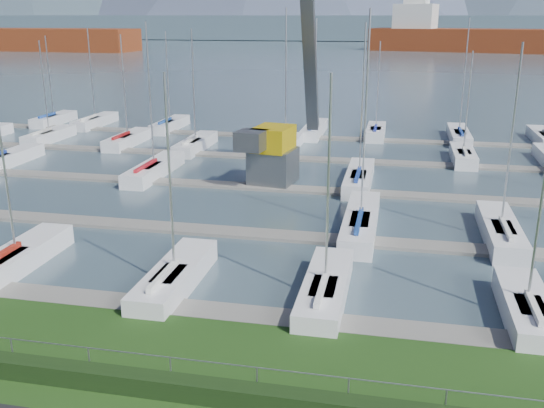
# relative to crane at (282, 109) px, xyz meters

# --- Properties ---
(water) EXTENTS (800.00, 540.00, 0.20)m
(water) POSITION_rel_crane_xyz_m (2.65, 231.48, -5.73)
(water) COLOR #425561
(hedge) EXTENTS (80.00, 0.70, 0.70)m
(hedge) POSITION_rel_crane_xyz_m (2.65, -28.92, -4.98)
(hedge) COLOR black
(hedge) RESTS_ON grass
(fence) EXTENTS (80.00, 0.04, 0.04)m
(fence) POSITION_rel_crane_xyz_m (2.65, -28.52, -4.13)
(fence) COLOR gray
(fence) RESTS_ON grass
(foothill) EXTENTS (900.00, 80.00, 12.00)m
(foothill) POSITION_rel_crane_xyz_m (2.65, 301.48, 0.67)
(foothill) COLOR #475A68
(foothill) RESTS_ON water
(docks) EXTENTS (90.00, 41.60, 0.25)m
(docks) POSITION_rel_crane_xyz_m (2.65, -2.52, -5.55)
(docks) COLOR slate
(docks) RESTS_ON water
(crane) EXTENTS (4.80, 13.36, 22.35)m
(crane) POSITION_rel_crane_xyz_m (0.00, 0.00, 0.00)
(crane) COLOR slate
(crane) RESTS_ON water
(cargo_ship_mid) EXTENTS (102.37, 39.24, 21.50)m
(cargo_ship_mid) POSITION_rel_crane_xyz_m (42.88, 185.60, -1.80)
(cargo_ship_mid) COLOR maroon
(cargo_ship_mid) RESTS_ON water
(sailboat_fleet) EXTENTS (75.70, 49.50, 13.38)m
(sailboat_fleet) POSITION_rel_crane_xyz_m (0.47, 0.73, 0.11)
(sailboat_fleet) COLOR #1F4C9B
(sailboat_fleet) RESTS_ON water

